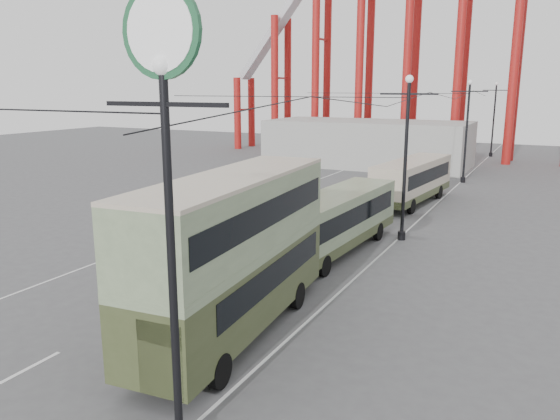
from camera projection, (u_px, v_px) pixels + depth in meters
The scene contains 11 objects.
ground at pixel (101, 348), 18.55m from camera, with size 160.00×160.00×0.00m, color #4D4D4F.
road_markings at pixel (311, 221), 36.05m from camera, with size 12.52×120.00×0.01m.
lamp_post_near at pixel (165, 125), 11.73m from camera, with size 3.20×0.44×10.80m.
lamp_post_mid at pixel (405, 160), 30.69m from camera, with size 3.20×0.44×9.32m.
lamp_post_far at pixel (466, 132), 49.81m from camera, with size 3.20×0.44×9.32m.
lamp_post_distant at pixel (494, 120), 68.93m from camera, with size 3.20×0.44×9.32m.
fairground_shed at pixel (368, 143), 61.51m from camera, with size 22.00×10.00×5.00m, color #A2A29D.
double_decker_bus at pixel (234, 247), 18.93m from camera, with size 3.54×10.91×5.76m.
single_decker_green at pixel (336, 219), 28.95m from camera, with size 3.22×11.43×3.20m.
single_decker_cream at pixel (412, 179), 41.23m from camera, with size 3.76×10.85×3.31m.
pedestrian at pixel (230, 296), 20.61m from camera, with size 0.69×0.45×1.89m, color black.
Camera 1 is at (13.18, -12.44, 8.65)m, focal length 35.00 mm.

